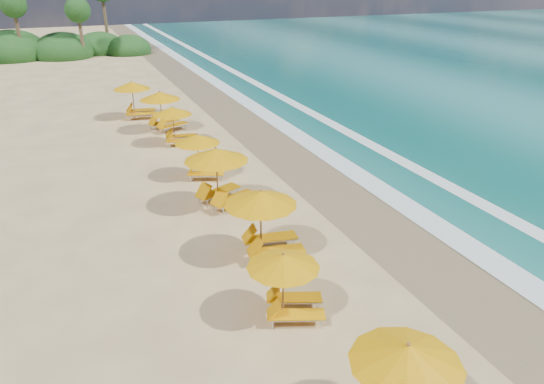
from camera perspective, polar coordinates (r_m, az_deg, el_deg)
ground at (r=19.20m, az=0.00°, el=-3.28°), size 160.00×160.00×0.00m
wet_sand at (r=20.90m, az=10.18°, el=-1.30°), size 4.00×160.00×0.01m
surf_foam at (r=22.38m, az=16.05°, el=-0.09°), size 4.00×160.00×0.01m
station_2 at (r=11.00m, az=15.49°, el=-19.98°), size 2.64×2.49×2.29m
station_3 at (r=13.68m, az=1.92°, el=-10.06°), size 2.59×2.55×2.00m
station_4 at (r=16.36m, az=-0.64°, el=-3.05°), size 2.86×2.72×2.41m
station_5 at (r=19.96m, az=-5.83°, el=2.21°), size 3.33×3.30×2.56m
station_6 at (r=23.05m, az=-8.00°, el=4.41°), size 2.72×2.69×2.09m
station_7 at (r=27.91m, az=-10.79°, el=7.71°), size 2.54×2.42×2.13m
station_8 at (r=30.55m, az=-12.19°, el=9.30°), size 3.12×3.07×2.42m
station_9 at (r=33.74m, az=-15.18°, el=10.34°), size 2.82×2.68×2.40m
treeline at (r=61.87m, az=-26.37°, el=14.28°), size 25.80×8.80×9.74m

